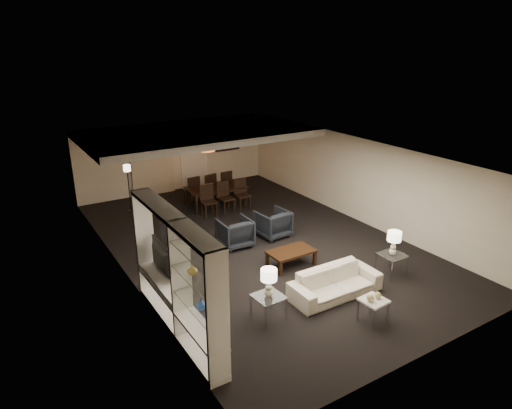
{
  "coord_description": "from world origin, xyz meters",
  "views": [
    {
      "loc": [
        -5.9,
        -9.54,
        5.19
      ],
      "look_at": [
        0.0,
        0.0,
        1.1
      ],
      "focal_mm": 32.0,
      "sensor_mm": 36.0,
      "label": 1
    }
  ],
  "objects": [
    {
      "name": "floor",
      "position": [
        0.0,
        0.0,
        0.0
      ],
      "size": [
        11.0,
        11.0,
        0.0
      ],
      "primitive_type": "plane",
      "color": "black",
      "rests_on": "ground"
    },
    {
      "name": "pendant_light",
      "position": [
        0.3,
        3.5,
        1.92
      ],
      "size": [
        0.52,
        0.52,
        0.24
      ],
      "primitive_type": "cylinder",
      "color": "#D8591E",
      "rests_on": "ceiling_soffit"
    },
    {
      "name": "chair_fr",
      "position": [
        1.0,
        3.73,
        0.49
      ],
      "size": [
        0.49,
        0.49,
        0.99
      ],
      "primitive_type": null,
      "rotation": [
        0.0,
        0.0,
        3.2
      ],
      "color": "black",
      "rests_on": "floor"
    },
    {
      "name": "gold_gourd_b",
      "position": [
        0.13,
        -4.26,
        0.53
      ],
      "size": [
        0.13,
        0.13,
        0.13
      ],
      "primitive_type": "sphere",
      "color": "#CBBC6B",
      "rests_on": "marble_table"
    },
    {
      "name": "coffee_table",
      "position": [
        0.03,
        -1.56,
        0.2
      ],
      "size": [
        1.12,
        0.66,
        0.4
      ],
      "primitive_type": null,
      "rotation": [
        0.0,
        0.0,
        0.01
      ],
      "color": "black",
      "rests_on": "floor"
    },
    {
      "name": "wall_front",
      "position": [
        0.0,
        -5.5,
        1.25
      ],
      "size": [
        7.0,
        0.02,
        2.5
      ],
      "primitive_type": "cube",
      "color": "beige",
      "rests_on": "ground"
    },
    {
      "name": "curtains",
      "position": [
        -0.9,
        5.42,
        1.2
      ],
      "size": [
        1.5,
        0.12,
        2.4
      ],
      "primitive_type": "cube",
      "color": "beige",
      "rests_on": "wall_back"
    },
    {
      "name": "armchair_right",
      "position": [
        0.63,
        0.14,
        0.38
      ],
      "size": [
        0.87,
        0.89,
        0.76
      ],
      "primitive_type": "imported",
      "rotation": [
        0.0,
        0.0,
        3.22
      ],
      "color": "black",
      "rests_on": "floor"
    },
    {
      "name": "ceiling",
      "position": [
        0.0,
        0.0,
        2.5
      ],
      "size": [
        7.0,
        11.0,
        0.02
      ],
      "primitive_type": "cube",
      "color": "silver",
      "rests_on": "ground"
    },
    {
      "name": "dining_table",
      "position": [
        0.4,
        3.08,
        0.33
      ],
      "size": [
        1.96,
        1.18,
        0.67
      ],
      "primitive_type": "imported",
      "rotation": [
        0.0,
        0.0,
        -0.07
      ],
      "color": "black",
      "rests_on": "floor"
    },
    {
      "name": "chair_nr",
      "position": [
        1.0,
        2.43,
        0.49
      ],
      "size": [
        0.48,
        0.48,
        0.99
      ],
      "primitive_type": null,
      "rotation": [
        0.0,
        0.0,
        -0.05
      ],
      "color": "black",
      "rests_on": "floor"
    },
    {
      "name": "painting",
      "position": [
        2.1,
        5.46,
        1.55
      ],
      "size": [
        0.95,
        0.04,
        0.65
      ],
      "primitive_type": "cube",
      "color": "#142D38",
      "rests_on": "wall_back"
    },
    {
      "name": "gold_gourd_a",
      "position": [
        -0.07,
        -4.26,
        0.54
      ],
      "size": [
        0.15,
        0.15,
        0.15
      ],
      "primitive_type": "sphere",
      "color": "#DAB473",
      "rests_on": "marble_table"
    },
    {
      "name": "side_table_left",
      "position": [
        -1.67,
        -3.16,
        0.26
      ],
      "size": [
        0.59,
        0.59,
        0.52
      ],
      "primitive_type": null,
      "rotation": [
        0.0,
        0.0,
        0.06
      ],
      "color": "white",
      "rests_on": "floor"
    },
    {
      "name": "chair_fm",
      "position": [
        0.4,
        3.73,
        0.49
      ],
      "size": [
        0.5,
        0.5,
        0.99
      ],
      "primitive_type": null,
      "rotation": [
        0.0,
        0.0,
        3.24
      ],
      "color": "black",
      "rests_on": "floor"
    },
    {
      "name": "wall_back",
      "position": [
        0.0,
        5.5,
        1.25
      ],
      "size": [
        7.0,
        0.02,
        2.5
      ],
      "primitive_type": "cube",
      "color": "beige",
      "rests_on": "ground"
    },
    {
      "name": "chair_nm",
      "position": [
        0.4,
        2.43,
        0.49
      ],
      "size": [
        0.48,
        0.48,
        0.99
      ],
      "primitive_type": null,
      "rotation": [
        0.0,
        0.0,
        0.06
      ],
      "color": "black",
      "rests_on": "floor"
    },
    {
      "name": "media_unit",
      "position": [
        -3.31,
        -2.6,
        1.18
      ],
      "size": [
        0.38,
        3.4,
        2.35
      ],
      "primitive_type": null,
      "color": "white",
      "rests_on": "wall_left"
    },
    {
      "name": "wall_right",
      "position": [
        3.5,
        0.0,
        1.25
      ],
      "size": [
        0.02,
        11.0,
        2.5
      ],
      "primitive_type": "cube",
      "color": "beige",
      "rests_on": "ground"
    },
    {
      "name": "chair_fl",
      "position": [
        -0.2,
        3.73,
        0.49
      ],
      "size": [
        0.49,
        0.49,
        0.99
      ],
      "primitive_type": null,
      "rotation": [
        0.0,
        0.0,
        3.21
      ],
      "color": "black",
      "rests_on": "floor"
    },
    {
      "name": "ceiling_soffit",
      "position": [
        0.0,
        3.5,
        2.4
      ],
      "size": [
        7.0,
        4.0,
        0.2
      ],
      "primitive_type": "cube",
      "color": "silver",
      "rests_on": "ceiling"
    },
    {
      "name": "armchair_left",
      "position": [
        -0.57,
        0.14,
        0.38
      ],
      "size": [
        0.84,
        0.86,
        0.76
      ],
      "primitive_type": "imported",
      "rotation": [
        0.0,
        0.0,
        3.11
      ],
      "color": "black",
      "rests_on": "floor"
    },
    {
      "name": "vase_amber",
      "position": [
        -3.31,
        -3.38,
        1.65
      ],
      "size": [
        0.17,
        0.17,
        0.18
      ],
      "primitive_type": "imported",
      "color": "gold",
      "rests_on": "media_unit"
    },
    {
      "name": "marble_table",
      "position": [
        0.03,
        -4.26,
        0.23
      ],
      "size": [
        0.5,
        0.5,
        0.46
      ],
      "primitive_type": null,
      "rotation": [
        0.0,
        0.0,
        0.08
      ],
      "color": "white",
      "rests_on": "floor"
    },
    {
      "name": "vase_blue",
      "position": [
        -3.31,
        -3.67,
        1.15
      ],
      "size": [
        0.18,
        0.18,
        0.19
      ],
      "primitive_type": "imported",
      "color": "#2754AD",
      "rests_on": "media_unit"
    },
    {
      "name": "wall_left",
      "position": [
        -3.5,
        0.0,
        1.25
      ],
      "size": [
        0.02,
        11.0,
        2.5
      ],
      "primitive_type": "cube",
      "color": "beige",
      "rests_on": "ground"
    },
    {
      "name": "floor_lamp",
      "position": [
        -2.13,
        4.15,
        0.76
      ],
      "size": [
        0.24,
        0.24,
        1.52
      ],
      "primitive_type": null,
      "rotation": [
        0.0,
        0.0,
        -0.1
      ],
      "color": "black",
      "rests_on": "floor"
    },
    {
      "name": "door",
      "position": [
        0.7,
        5.47,
        1.05
      ],
      "size": [
        0.9,
        0.05,
        2.1
      ],
      "primitive_type": "cube",
      "color": "silver",
      "rests_on": "wall_back"
    },
    {
      "name": "table_lamp_left",
      "position": [
        -1.67,
        -3.16,
        0.81
      ],
      "size": [
        0.32,
        0.32,
        0.58
      ],
      "primitive_type": null,
      "rotation": [
        0.0,
        0.0,
        0.0
      ],
      "color": "beige",
      "rests_on": "side_table_left"
    },
    {
      "name": "chair_nl",
      "position": [
        -0.2,
        2.43,
        0.49
      ],
      "size": [
        0.5,
        0.5,
        0.99
      ],
      "primitive_type": null,
      "rotation": [
        0.0,
        0.0,
        -0.11
      ],
      "color": "black",
      "rests_on": "floor"
    },
    {
      "name": "television",
      "position": [
        -3.28,
        -1.6,
        1.06
      ],
      "size": [
        1.09,
        0.14,
        0.63
      ],
      "primitive_type": "imported",
      "rotation": [
        0.0,
        0.0,
        1.57
      ],
      "color": "black",
      "rests_on": "media_unit"
    },
    {
      "name": "floor_speaker",
      "position": [
        -2.59,
        -0.07,
        0.59
      ],
      "size": [
        0.17,
        0.17,
        1.17
      ],
      "primitive_type": "cube",
      "rotation": [
        0.0,
        0.0,
        -0.4
      ],
      "color": "black",
      "rests_on": "floor"
    },
    {
      "name": "side_table_right",
      "position": [
        1.73,
        -3.16,
        0.26
      ],
      "size": [
        0.56,
        0.56,
        0.52
      ],
      "primitive_type": null,
      "rotation": [
        0.0,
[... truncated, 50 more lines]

